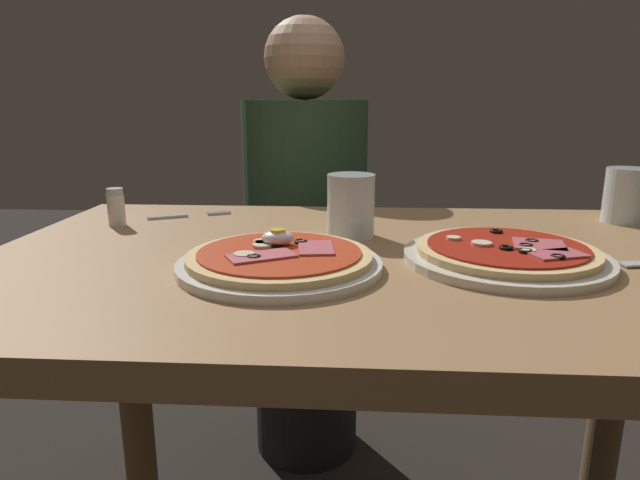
{
  "coord_description": "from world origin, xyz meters",
  "views": [
    {
      "loc": [
        -0.03,
        -0.77,
        0.98
      ],
      "look_at": [
        -0.08,
        -0.04,
        0.79
      ],
      "focal_mm": 30.71,
      "sensor_mm": 36.0,
      "label": 1
    }
  ],
  "objects_px": {
    "water_glass_far": "(625,199)",
    "diner_person": "(306,260)",
    "pizza_foreground": "(280,260)",
    "fork": "(183,216)",
    "salt_shaker": "(116,207)",
    "dining_table": "(372,339)",
    "water_glass_near": "(351,209)",
    "pizza_across_left": "(506,254)"
  },
  "relations": [
    {
      "from": "pizza_foreground",
      "to": "pizza_across_left",
      "type": "height_order",
      "value": "pizza_foreground"
    },
    {
      "from": "salt_shaker",
      "to": "pizza_across_left",
      "type": "bearing_deg",
      "value": -16.73
    },
    {
      "from": "pizza_foreground",
      "to": "fork",
      "type": "height_order",
      "value": "pizza_foreground"
    },
    {
      "from": "water_glass_far",
      "to": "salt_shaker",
      "type": "bearing_deg",
      "value": -174.67
    },
    {
      "from": "dining_table",
      "to": "water_glass_far",
      "type": "bearing_deg",
      "value": 27.5
    },
    {
      "from": "fork",
      "to": "water_glass_near",
      "type": "bearing_deg",
      "value": -22.37
    },
    {
      "from": "water_glass_near",
      "to": "fork",
      "type": "height_order",
      "value": "water_glass_near"
    },
    {
      "from": "dining_table",
      "to": "diner_person",
      "type": "height_order",
      "value": "diner_person"
    },
    {
      "from": "diner_person",
      "to": "dining_table",
      "type": "bearing_deg",
      "value": 103.91
    },
    {
      "from": "water_glass_far",
      "to": "dining_table",
      "type": "bearing_deg",
      "value": -152.5
    },
    {
      "from": "pizza_foreground",
      "to": "pizza_across_left",
      "type": "relative_size",
      "value": 0.97
    },
    {
      "from": "fork",
      "to": "diner_person",
      "type": "relative_size",
      "value": 0.13
    },
    {
      "from": "dining_table",
      "to": "fork",
      "type": "height_order",
      "value": "fork"
    },
    {
      "from": "dining_table",
      "to": "water_glass_far",
      "type": "xyz_separation_m",
      "value": [
        0.46,
        0.24,
        0.18
      ]
    },
    {
      "from": "salt_shaker",
      "to": "diner_person",
      "type": "height_order",
      "value": "diner_person"
    },
    {
      "from": "dining_table",
      "to": "water_glass_far",
      "type": "relative_size",
      "value": 11.55
    },
    {
      "from": "water_glass_far",
      "to": "diner_person",
      "type": "distance_m",
      "value": 0.78
    },
    {
      "from": "water_glass_near",
      "to": "water_glass_far",
      "type": "distance_m",
      "value": 0.52
    },
    {
      "from": "pizza_across_left",
      "to": "water_glass_far",
      "type": "bearing_deg",
      "value": 44.29
    },
    {
      "from": "water_glass_near",
      "to": "water_glass_far",
      "type": "relative_size",
      "value": 1.03
    },
    {
      "from": "pizza_foreground",
      "to": "fork",
      "type": "bearing_deg",
      "value": 125.74
    },
    {
      "from": "water_glass_far",
      "to": "pizza_foreground",
      "type": "bearing_deg",
      "value": -151.04
    },
    {
      "from": "pizza_foreground",
      "to": "fork",
      "type": "relative_size",
      "value": 1.82
    },
    {
      "from": "dining_table",
      "to": "diner_person",
      "type": "xyz_separation_m",
      "value": [
        -0.16,
        0.64,
        -0.07
      ]
    },
    {
      "from": "water_glass_far",
      "to": "diner_person",
      "type": "relative_size",
      "value": 0.08
    },
    {
      "from": "pizza_across_left",
      "to": "salt_shaker",
      "type": "distance_m",
      "value": 0.66
    },
    {
      "from": "dining_table",
      "to": "pizza_foreground",
      "type": "relative_size",
      "value": 4.22
    },
    {
      "from": "pizza_foreground",
      "to": "fork",
      "type": "distance_m",
      "value": 0.39
    },
    {
      "from": "pizza_foreground",
      "to": "pizza_across_left",
      "type": "distance_m",
      "value": 0.31
    },
    {
      "from": "dining_table",
      "to": "salt_shaker",
      "type": "relative_size",
      "value": 17.08
    },
    {
      "from": "pizza_foreground",
      "to": "water_glass_near",
      "type": "distance_m",
      "value": 0.21
    },
    {
      "from": "dining_table",
      "to": "pizza_across_left",
      "type": "height_order",
      "value": "pizza_across_left"
    },
    {
      "from": "dining_table",
      "to": "water_glass_near",
      "type": "xyz_separation_m",
      "value": [
        -0.03,
        0.1,
        0.18
      ]
    },
    {
      "from": "water_glass_far",
      "to": "diner_person",
      "type": "xyz_separation_m",
      "value": [
        -0.62,
        0.4,
        -0.25
      ]
    },
    {
      "from": "pizza_foreground",
      "to": "water_glass_near",
      "type": "xyz_separation_m",
      "value": [
        0.09,
        0.19,
        0.03
      ]
    },
    {
      "from": "water_glass_far",
      "to": "salt_shaker",
      "type": "relative_size",
      "value": 1.48
    },
    {
      "from": "pizza_across_left",
      "to": "dining_table",
      "type": "bearing_deg",
      "value": 169.26
    },
    {
      "from": "pizza_foreground",
      "to": "diner_person",
      "type": "distance_m",
      "value": 0.75
    },
    {
      "from": "pizza_across_left",
      "to": "water_glass_far",
      "type": "xyz_separation_m",
      "value": [
        0.28,
        0.27,
        0.03
      ]
    },
    {
      "from": "salt_shaker",
      "to": "diner_person",
      "type": "bearing_deg",
      "value": 58.72
    },
    {
      "from": "water_glass_far",
      "to": "pizza_across_left",
      "type": "bearing_deg",
      "value": -135.71
    },
    {
      "from": "pizza_foreground",
      "to": "salt_shaker",
      "type": "distance_m",
      "value": 0.4
    }
  ]
}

